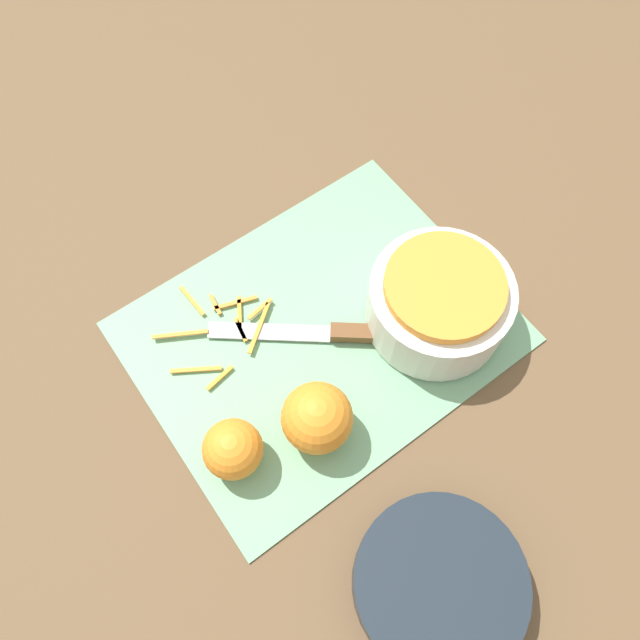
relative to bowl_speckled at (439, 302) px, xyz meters
The scene contains 8 objects.
ground_plane 0.15m from the bowl_speckled, 29.06° to the right, with size 4.00×4.00×0.00m, color brown.
cutting_board 0.15m from the bowl_speckled, 29.06° to the right, with size 0.44×0.35×0.01m.
bowl_speckled is the anchor object (origin of this frame).
bowl_dark 0.31m from the bowl_speckled, 50.01° to the left, with size 0.18×0.18×0.05m.
knife 0.12m from the bowl_speckled, 23.39° to the right, with size 0.21×0.17×0.02m.
orange_left 0.20m from the bowl_speckled, ahead, with size 0.08×0.08×0.08m.
orange_right 0.30m from the bowl_speckled, ahead, with size 0.07×0.07×0.07m.
peel_pile 0.27m from the bowl_speckled, 32.84° to the right, with size 0.16×0.14×0.01m.
Camera 1 is at (0.19, 0.26, 0.71)m, focal length 35.00 mm.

